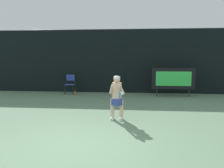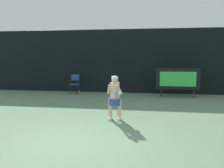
# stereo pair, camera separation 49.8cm
# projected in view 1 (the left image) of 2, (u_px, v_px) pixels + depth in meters

# --- Properties ---
(ground) EXTENTS (18.00, 22.00, 0.03)m
(ground) POSITION_uv_depth(u_px,v_px,m) (76.00, 151.00, 5.29)
(ground) COLOR slate
(backdrop_screen) EXTENTS (18.00, 0.12, 3.66)m
(backdrop_screen) POSITION_uv_depth(u_px,v_px,m) (113.00, 61.00, 13.66)
(backdrop_screen) COLOR black
(backdrop_screen) RESTS_ON ground
(scoreboard) EXTENTS (2.20, 0.21, 1.50)m
(scoreboard) POSITION_uv_depth(u_px,v_px,m) (173.00, 79.00, 12.31)
(scoreboard) COLOR black
(scoreboard) RESTS_ON ground
(umpire_chair) EXTENTS (0.52, 0.44, 1.08)m
(umpire_chair) POSITION_uv_depth(u_px,v_px,m) (70.00, 83.00, 13.24)
(umpire_chair) COLOR black
(umpire_chair) RESTS_ON ground
(water_bottle) EXTENTS (0.07, 0.07, 0.27)m
(water_bottle) POSITION_uv_depth(u_px,v_px,m) (75.00, 93.00, 12.83)
(water_bottle) COLOR #D0631C
(water_bottle) RESTS_ON ground
(tennis_player) EXTENTS (0.53, 0.60, 1.46)m
(tennis_player) POSITION_uv_depth(u_px,v_px,m) (117.00, 96.00, 7.80)
(tennis_player) COLOR white
(tennis_player) RESTS_ON ground
(tennis_racket) EXTENTS (0.03, 0.60, 0.31)m
(tennis_racket) POSITION_uv_depth(u_px,v_px,m) (120.00, 95.00, 7.16)
(tennis_racket) COLOR black
(tennis_ball_loose) EXTENTS (0.07, 0.07, 0.07)m
(tennis_ball_loose) POSITION_uv_depth(u_px,v_px,m) (103.00, 102.00, 10.71)
(tennis_ball_loose) COLOR #CCDB3D
(tennis_ball_loose) RESTS_ON ground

